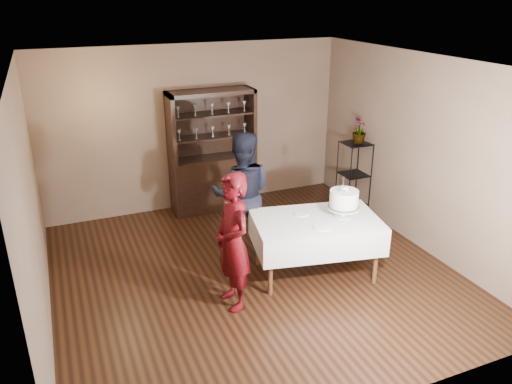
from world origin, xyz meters
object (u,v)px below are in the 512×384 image
cake_table (316,232)px  potted_plant (359,131)px  plant_etagere (354,174)px  cake (344,200)px  woman (233,242)px  china_hutch (213,170)px  man (242,195)px

cake_table → potted_plant: bearing=43.5°
cake_table → plant_etagere: bearing=44.4°
cake_table → cake: (0.35, -0.06, 0.41)m
plant_etagere → cake_table: plant_etagere is taller
plant_etagere → woman: woman is taller
china_hutch → man: (-0.13, -1.67, 0.22)m
plant_etagere → woman: 3.27m
plant_etagere → man: bearing=-164.5°
plant_etagere → potted_plant: bearing=-34.8°
china_hutch → man: china_hutch is taller
man → plant_etagere: bearing=-144.8°
man → potted_plant: bearing=-145.5°
man → woman: bearing=83.7°
potted_plant → china_hutch: bearing=153.1°
potted_plant → cake: bearing=-128.3°
plant_etagere → potted_plant: potted_plant is taller
man → cake: size_ratio=3.18×
china_hutch → plant_etagere: (2.08, -1.05, -0.01)m
cake_table → woman: (-1.21, -0.24, 0.22)m
cake_table → man: bearing=126.0°
china_hutch → cake_table: size_ratio=1.15×
plant_etagere → cake: cake is taller
cake_table → cake: size_ratio=3.13×
cake → cake_table: bearing=169.9°
cake_table → man: 1.15m
plant_etagere → cake_table: (-1.55, -1.52, -0.05)m
woman → cake: bearing=92.3°
china_hutch → cake: china_hutch is taller
china_hutch → potted_plant: bearing=-26.9°
woman → man: size_ratio=0.94×
plant_etagere → cake: bearing=-127.3°
cake_table → man: size_ratio=0.99×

